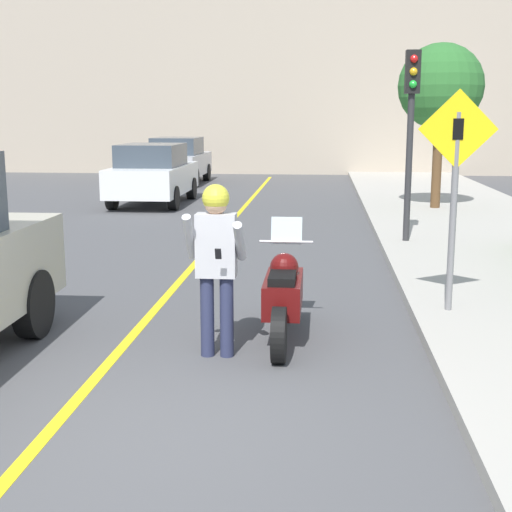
{
  "coord_description": "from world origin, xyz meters",
  "views": [
    {
      "loc": [
        1.49,
        -5.03,
        2.42
      ],
      "look_at": [
        0.77,
        2.75,
        0.89
      ],
      "focal_mm": 50.0,
      "sensor_mm": 36.0,
      "label": 1
    }
  ],
  "objects_px": {
    "motorcycle": "(283,295)",
    "traffic_light": "(411,109)",
    "crossing_sign": "(455,180)",
    "street_tree": "(441,87)",
    "parked_car_white": "(153,174)",
    "person_biker": "(216,252)",
    "parked_car_silver": "(178,160)"
  },
  "relations": [
    {
      "from": "motorcycle",
      "to": "crossing_sign",
      "type": "xyz_separation_m",
      "value": [
        1.94,
        0.86,
        1.21
      ]
    },
    {
      "from": "person_biker",
      "to": "parked_car_silver",
      "type": "distance_m",
      "value": 19.38
    },
    {
      "from": "motorcycle",
      "to": "parked_car_silver",
      "type": "distance_m",
      "value": 18.88
    },
    {
      "from": "crossing_sign",
      "to": "parked_car_white",
      "type": "bearing_deg",
      "value": 119.24
    },
    {
      "from": "crossing_sign",
      "to": "traffic_light",
      "type": "height_order",
      "value": "traffic_light"
    },
    {
      "from": "crossing_sign",
      "to": "street_tree",
      "type": "height_order",
      "value": "street_tree"
    },
    {
      "from": "crossing_sign",
      "to": "traffic_light",
      "type": "distance_m",
      "value": 4.97
    },
    {
      "from": "crossing_sign",
      "to": "street_tree",
      "type": "xyz_separation_m",
      "value": [
        1.35,
        9.99,
        1.44
      ]
    },
    {
      "from": "parked_car_silver",
      "to": "street_tree",
      "type": "bearing_deg",
      "value": -42.26
    },
    {
      "from": "traffic_light",
      "to": "motorcycle",
      "type": "bearing_deg",
      "value": -109.05
    },
    {
      "from": "person_biker",
      "to": "parked_car_silver",
      "type": "xyz_separation_m",
      "value": [
        -4.2,
        18.92,
        -0.23
      ]
    },
    {
      "from": "person_biker",
      "to": "street_tree",
      "type": "relative_size",
      "value": 0.43
    },
    {
      "from": "person_biker",
      "to": "crossing_sign",
      "type": "bearing_deg",
      "value": 30.77
    },
    {
      "from": "street_tree",
      "to": "parked_car_white",
      "type": "height_order",
      "value": "street_tree"
    },
    {
      "from": "crossing_sign",
      "to": "parked_car_silver",
      "type": "relative_size",
      "value": 0.62
    },
    {
      "from": "street_tree",
      "to": "parked_car_white",
      "type": "relative_size",
      "value": 0.97
    },
    {
      "from": "motorcycle",
      "to": "parked_car_white",
      "type": "distance_m",
      "value": 12.75
    },
    {
      "from": "motorcycle",
      "to": "street_tree",
      "type": "xyz_separation_m",
      "value": [
        3.3,
        10.86,
        2.65
      ]
    },
    {
      "from": "motorcycle",
      "to": "person_biker",
      "type": "bearing_deg",
      "value": -133.6
    },
    {
      "from": "motorcycle",
      "to": "traffic_light",
      "type": "height_order",
      "value": "traffic_light"
    },
    {
      "from": "person_biker",
      "to": "parked_car_white",
      "type": "xyz_separation_m",
      "value": [
        -3.65,
        12.67,
        -0.23
      ]
    },
    {
      "from": "crossing_sign",
      "to": "traffic_light",
      "type": "relative_size",
      "value": 0.75
    },
    {
      "from": "traffic_light",
      "to": "parked_car_white",
      "type": "height_order",
      "value": "traffic_light"
    },
    {
      "from": "parked_car_white",
      "to": "person_biker",
      "type": "bearing_deg",
      "value": -73.92
    },
    {
      "from": "motorcycle",
      "to": "traffic_light",
      "type": "xyz_separation_m",
      "value": [
        1.99,
        5.76,
        2.06
      ]
    },
    {
      "from": "crossing_sign",
      "to": "street_tree",
      "type": "relative_size",
      "value": 0.64
    },
    {
      "from": "person_biker",
      "to": "parked_car_white",
      "type": "bearing_deg",
      "value": 106.08
    },
    {
      "from": "traffic_light",
      "to": "street_tree",
      "type": "xyz_separation_m",
      "value": [
        1.31,
        5.1,
        0.59
      ]
    },
    {
      "from": "motorcycle",
      "to": "traffic_light",
      "type": "bearing_deg",
      "value": 70.95
    },
    {
      "from": "crossing_sign",
      "to": "street_tree",
      "type": "distance_m",
      "value": 10.19
    },
    {
      "from": "motorcycle",
      "to": "parked_car_white",
      "type": "height_order",
      "value": "parked_car_white"
    },
    {
      "from": "crossing_sign",
      "to": "parked_car_silver",
      "type": "bearing_deg",
      "value": 111.31
    }
  ]
}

